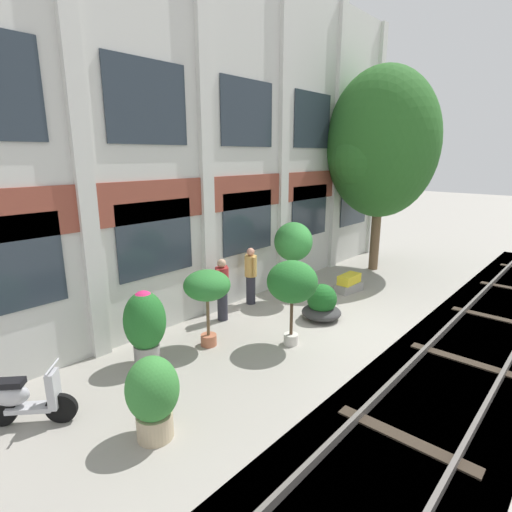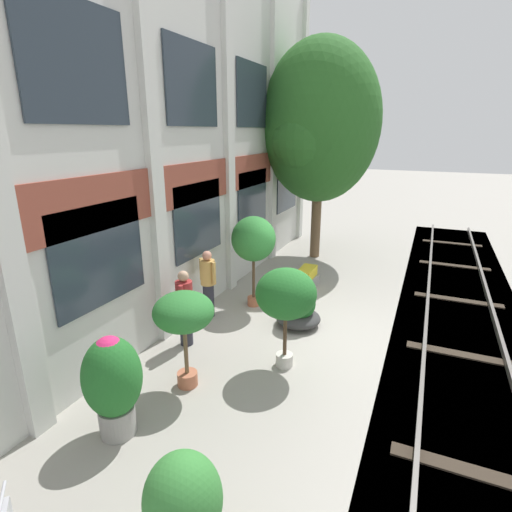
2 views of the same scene
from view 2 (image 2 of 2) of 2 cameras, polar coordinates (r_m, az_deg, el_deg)
ground_plane at (r=9.06m, az=8.51°, el=-10.47°), size 80.00×80.00×0.00m
apartment_facade at (r=9.31m, az=-10.24°, el=18.69°), size 15.67×0.64×8.97m
rail_tracks at (r=8.95m, az=27.45°, el=-13.75°), size 23.31×2.80×0.43m
broadleaf_tree at (r=13.54m, az=9.17°, el=17.87°), size 3.98×3.79×6.99m
potted_plant_ribbed_drum at (r=4.65m, az=-10.31°, el=-31.82°), size 0.78×0.78×1.30m
potted_plant_stone_basin at (r=6.16m, az=-19.80°, el=-16.29°), size 0.82×0.82×1.55m
potted_plant_square_trough at (r=11.34m, az=7.25°, el=-3.09°), size 0.96×0.56×0.54m
potted_plant_tall_urn at (r=9.59m, az=-0.36°, el=2.29°), size 1.07×1.07×2.28m
potted_plant_terracotta_small at (r=7.13m, az=4.30°, el=-5.61°), size 1.09×1.09×1.91m
potted_plant_low_pan at (r=6.70m, az=-10.29°, el=-8.29°), size 1.01×1.01×1.72m
potted_plant_wide_bowl at (r=9.08m, az=6.09°, el=-7.64°), size 1.00×1.00×0.92m
resident_by_doorway at (r=8.19m, az=-10.13°, el=-7.02°), size 0.51×0.34×1.60m
resident_watching_tracks at (r=9.33m, az=-6.87°, el=-3.69°), size 0.34×0.51×1.61m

